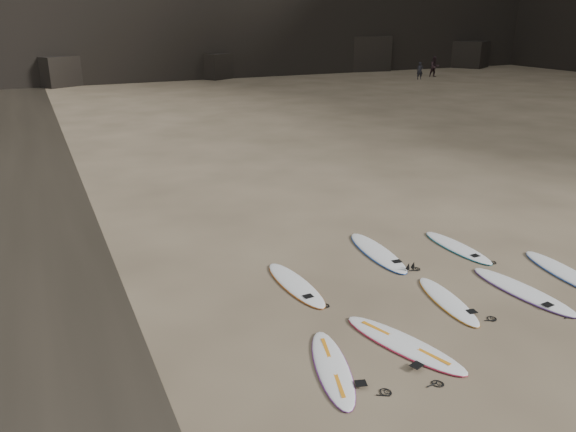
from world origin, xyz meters
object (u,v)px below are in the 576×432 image
Objects in this scene: surfboard_0 at (332,367)px; surfboard_7 at (457,247)px; surfboard_2 at (448,300)px; person_a at (420,71)px; person_b at (434,67)px; surfboard_1 at (404,343)px; surfboard_4 at (565,272)px; surfboard_6 at (377,252)px; surfboard_3 at (522,290)px; surfboard_5 at (295,284)px.

surfboard_7 is at bearing 47.29° from surfboard_0.
surfboard_2 is at bearing 34.31° from surfboard_0.
person_b reaches higher than person_a.
surfboard_1 reaches higher than surfboard_0.
surfboard_2 is 44.09m from person_a.
surfboard_0 is 7.04m from surfboard_4.
surfboard_7 is at bearing -10.94° from surfboard_6.
surfboard_7 is (-1.31, 2.31, -0.00)m from surfboard_4.
surfboard_6 is at bearing 64.95° from surfboard_0.
surfboard_4 is 0.96× the size of surfboard_6.
surfboard_3 is 1.08× the size of surfboard_5.
person_b is at bearing 51.32° from surfboard_7.
surfboard_7 is at bearing 127.18° from surfboard_4.
surfboard_3 reaches higher than surfboard_2.
surfboard_2 is 0.83× the size of surfboard_6.
person_b is (31.41, 34.69, 0.92)m from surfboard_5.
surfboard_7 is 1.55× the size of person_a.
surfboard_0 is 0.97× the size of surfboard_7.
surfboard_7 is at bearing 76.90° from surfboard_3.
surfboard_6 is 44.43m from person_b.
surfboard_3 is at bearing -55.93° from surfboard_6.
surfboard_5 is (-6.17, 2.15, -0.00)m from surfboard_4.
person_b is at bearing 63.21° from surfboard_4.
surfboard_2 is at bearing -104.55° from person_a.
surfboard_7 is (4.86, 0.16, -0.00)m from surfboard_5.
surfboard_4 is (6.96, 1.03, 0.01)m from surfboard_0.
person_b is at bearing 46.72° from person_a.
surfboard_3 is at bearing -102.33° from person_a.
person_a reaches higher than surfboard_5.
surfboard_7 is (4.06, 3.25, -0.00)m from surfboard_1.
surfboard_4 is at bearing 25.11° from surfboard_0.
surfboard_5 is (-2.68, 2.08, 0.00)m from surfboard_2.
surfboard_2 is 2.85m from surfboard_6.
person_b is (32.20, 37.87, 0.92)m from surfboard_0.
surfboard_5 reaches higher than surfboard_2.
surfboard_7 is at bearing -103.94° from person_a.
person_b is at bearing 54.72° from surfboard_6.
surfboard_0 is 0.87× the size of surfboard_3.
surfboard_1 reaches higher than surfboard_5.
surfboard_4 is (3.49, -0.07, 0.01)m from surfboard_2.
person_b reaches higher than surfboard_2.
person_a is 2.93m from person_b.
surfboard_0 is 0.86× the size of surfboard_6.
surfboard_5 is at bearing 86.20° from surfboard_1.
surfboard_7 is 1.28× the size of person_b.
surfboard_5 reaches higher than surfboard_0.
surfboard_5 is at bearing -159.44° from surfboard_6.
surfboard_2 is at bearing 164.05° from surfboard_3.
surfboard_6 is at bearing 113.80° from surfboard_3.
surfboard_1 is 1.40× the size of person_b.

